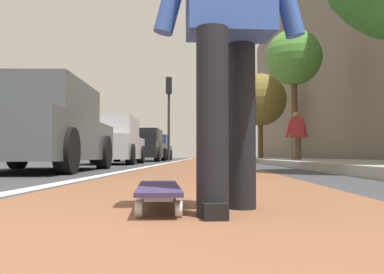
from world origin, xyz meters
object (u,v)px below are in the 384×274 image
(parked_car_far, at_px, (142,146))
(parked_car_near, at_px, (37,129))
(street_tree_far, at_px, (260,100))
(skateboard, at_px, (158,190))
(parked_car_mid, at_px, (110,142))
(street_tree_mid, at_px, (294,58))
(skater_person, at_px, (229,12))
(traffic_light, at_px, (169,103))
(pedestrian_distant, at_px, (297,134))
(parked_car_end, at_px, (154,148))

(parked_car_far, bearing_deg, parked_car_near, -179.55)
(street_tree_far, bearing_deg, parked_car_far, 123.98)
(skateboard, height_order, parked_car_near, parked_car_near)
(parked_car_mid, distance_m, street_tree_mid, 6.87)
(skater_person, height_order, street_tree_mid, street_tree_mid)
(skater_person, xyz_separation_m, parked_car_mid, (11.14, 3.10, -0.24))
(parked_car_far, height_order, traffic_light, traffic_light)
(parked_car_near, relative_size, pedestrian_distant, 2.53)
(parked_car_mid, relative_size, parked_car_far, 1.00)
(traffic_light, height_order, street_tree_mid, street_tree_mid)
(street_tree_far, bearing_deg, parked_car_near, 160.13)
(parked_car_far, height_order, pedestrian_distant, pedestrian_distant)
(parked_car_near, height_order, street_tree_far, street_tree_far)
(parked_car_near, bearing_deg, traffic_light, -4.63)
(street_tree_far, bearing_deg, pedestrian_distant, 178.89)
(skateboard, xyz_separation_m, traffic_light, (18.17, 1.54, 2.74))
(traffic_light, relative_size, pedestrian_distant, 2.46)
(traffic_light, bearing_deg, skateboard, -175.14)
(skater_person, relative_size, parked_car_far, 0.38)
(street_tree_far, bearing_deg, parked_car_mid, 149.57)
(parked_car_far, height_order, street_tree_mid, street_tree_mid)
(street_tree_far, distance_m, pedestrian_distant, 10.41)
(parked_car_end, bearing_deg, parked_car_mid, -179.32)
(parked_car_near, xyz_separation_m, traffic_light, (13.25, -1.07, 2.11))
(parked_car_far, height_order, street_tree_far, street_tree_far)
(skateboard, bearing_deg, parked_car_far, 8.95)
(street_tree_far, bearing_deg, street_tree_mid, -180.00)
(skateboard, relative_size, pedestrian_distant, 0.52)
(skater_person, xyz_separation_m, parked_car_near, (5.07, 2.96, -0.22))
(parked_car_far, bearing_deg, skateboard, -171.05)
(street_tree_mid, bearing_deg, parked_car_far, 51.06)
(parked_car_far, distance_m, pedestrian_distant, 8.41)
(skateboard, height_order, parked_car_mid, parked_car_mid)
(parked_car_end, distance_m, pedestrian_distant, 13.41)
(parked_car_end, bearing_deg, street_tree_mid, -150.09)
(parked_car_mid, relative_size, parked_car_end, 0.93)
(parked_car_mid, xyz_separation_m, parked_car_end, (12.17, 0.14, 0.02))
(parked_car_far, relative_size, traffic_light, 1.04)
(street_tree_far, bearing_deg, parked_car_end, 73.28)
(parked_car_near, height_order, parked_car_mid, parked_car_near)
(parked_car_near, relative_size, traffic_light, 1.03)
(skateboard, distance_m, parked_car_mid, 11.34)
(skater_person, height_order, parked_car_far, skater_person)
(parked_car_near, distance_m, parked_car_far, 12.32)
(street_tree_mid, relative_size, street_tree_far, 0.96)
(traffic_light, xyz_separation_m, pedestrian_distant, (-7.00, -4.65, -1.88))
(parked_car_near, distance_m, street_tree_mid, 9.96)
(traffic_light, distance_m, pedestrian_distant, 8.61)
(parked_car_near, height_order, traffic_light, traffic_light)
(street_tree_mid, bearing_deg, street_tree_far, 0.00)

